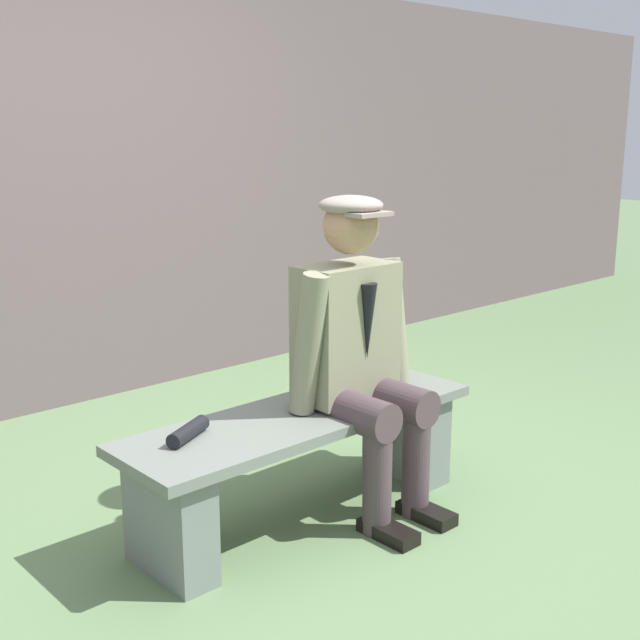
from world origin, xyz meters
name	(u,v)px	position (x,y,z in m)	size (l,w,h in m)	color
ground_plane	(303,517)	(0.00, 0.00, 0.00)	(30.00, 30.00, 0.00)	#617E52
bench	(302,450)	(0.00, 0.00, 0.28)	(1.48, 0.46, 0.43)	slate
seated_man	(358,344)	(-0.23, 0.07, 0.68)	(0.58, 0.58, 1.25)	gray
rolled_magazine	(188,432)	(0.47, -0.06, 0.46)	(0.06, 0.06, 0.21)	black
stadium_wall	(57,187)	(0.00, -2.00, 1.19)	(12.00, 0.24, 2.38)	#665557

